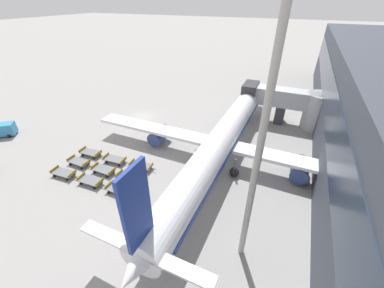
{
  "coord_description": "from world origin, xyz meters",
  "views": [
    {
      "loc": [
        25.34,
        -33.76,
        19.62
      ],
      "look_at": [
        14.52,
        -9.29,
        2.73
      ],
      "focal_mm": 22.0,
      "sensor_mm": 36.0,
      "label": 1
    }
  ],
  "objects_px": {
    "baggage_dolly_row_near_col_a": "(64,173)",
    "baggage_dolly_row_mid_b_col_b": "(115,159)",
    "baggage_dolly_row_mid_a_col_c": "(129,177)",
    "baggage_dolly_row_mid_a_col_a": "(79,162)",
    "apron_light_mast": "(273,78)",
    "baggage_dolly_row_near_col_b": "(91,181)",
    "baggage_dolly_row_mid_a_col_b": "(104,170)",
    "airplane": "(224,137)",
    "baggage_dolly_row_mid_b_col_c": "(141,166)",
    "baggage_dolly_row_near_col_c": "(119,190)",
    "baggage_dolly_row_mid_b_col_a": "(91,153)"
  },
  "relations": [
    {
      "from": "baggage_dolly_row_mid_a_col_a",
      "to": "baggage_dolly_row_mid_b_col_c",
      "type": "height_order",
      "value": "same"
    },
    {
      "from": "baggage_dolly_row_mid_b_col_b",
      "to": "baggage_dolly_row_mid_b_col_c",
      "type": "bearing_deg",
      "value": 4.42
    },
    {
      "from": "baggage_dolly_row_near_col_b",
      "to": "baggage_dolly_row_mid_b_col_b",
      "type": "relative_size",
      "value": 1.0
    },
    {
      "from": "baggage_dolly_row_near_col_a",
      "to": "baggage_dolly_row_near_col_c",
      "type": "distance_m",
      "value": 8.44
    },
    {
      "from": "baggage_dolly_row_mid_a_col_a",
      "to": "apron_light_mast",
      "type": "distance_m",
      "value": 28.23
    },
    {
      "from": "airplane",
      "to": "baggage_dolly_row_mid_b_col_a",
      "type": "height_order",
      "value": "airplane"
    },
    {
      "from": "baggage_dolly_row_near_col_b",
      "to": "baggage_dolly_row_mid_b_col_b",
      "type": "bearing_deg",
      "value": 92.59
    },
    {
      "from": "baggage_dolly_row_near_col_b",
      "to": "apron_light_mast",
      "type": "height_order",
      "value": "apron_light_mast"
    },
    {
      "from": "airplane",
      "to": "baggage_dolly_row_mid_b_col_a",
      "type": "distance_m",
      "value": 19.26
    },
    {
      "from": "baggage_dolly_row_mid_b_col_b",
      "to": "baggage_dolly_row_mid_a_col_a",
      "type": "bearing_deg",
      "value": -149.25
    },
    {
      "from": "baggage_dolly_row_mid_b_col_b",
      "to": "baggage_dolly_row_mid_b_col_a",
      "type": "bearing_deg",
      "value": -178.9
    },
    {
      "from": "baggage_dolly_row_near_col_a",
      "to": "apron_light_mast",
      "type": "height_order",
      "value": "apron_light_mast"
    },
    {
      "from": "airplane",
      "to": "baggage_dolly_row_mid_a_col_c",
      "type": "distance_m",
      "value": 13.62
    },
    {
      "from": "baggage_dolly_row_near_col_c",
      "to": "baggage_dolly_row_near_col_b",
      "type": "bearing_deg",
      "value": -178.04
    },
    {
      "from": "baggage_dolly_row_near_col_b",
      "to": "baggage_dolly_row_mid_a_col_b",
      "type": "distance_m",
      "value": 2.34
    },
    {
      "from": "baggage_dolly_row_near_col_a",
      "to": "baggage_dolly_row_mid_a_col_a",
      "type": "height_order",
      "value": "same"
    },
    {
      "from": "baggage_dolly_row_mid_a_col_c",
      "to": "baggage_dolly_row_mid_b_col_a",
      "type": "height_order",
      "value": "same"
    },
    {
      "from": "baggage_dolly_row_mid_a_col_c",
      "to": "baggage_dolly_row_near_col_c",
      "type": "bearing_deg",
      "value": -82.75
    },
    {
      "from": "baggage_dolly_row_near_col_a",
      "to": "baggage_dolly_row_near_col_c",
      "type": "xyz_separation_m",
      "value": [
        8.43,
        0.39,
        0.0
      ]
    },
    {
      "from": "baggage_dolly_row_mid_b_col_a",
      "to": "airplane",
      "type": "bearing_deg",
      "value": 22.84
    },
    {
      "from": "apron_light_mast",
      "to": "baggage_dolly_row_near_col_b",
      "type": "bearing_deg",
      "value": 175.6
    },
    {
      "from": "baggage_dolly_row_mid_b_col_b",
      "to": "baggage_dolly_row_mid_b_col_c",
      "type": "height_order",
      "value": "same"
    },
    {
      "from": "baggage_dolly_row_mid_a_col_b",
      "to": "baggage_dolly_row_mid_b_col_c",
      "type": "height_order",
      "value": "same"
    },
    {
      "from": "baggage_dolly_row_near_col_b",
      "to": "apron_light_mast",
      "type": "distance_m",
      "value": 24.53
    },
    {
      "from": "baggage_dolly_row_mid_a_col_c",
      "to": "baggage_dolly_row_mid_b_col_a",
      "type": "bearing_deg",
      "value": 164.91
    },
    {
      "from": "baggage_dolly_row_mid_a_col_c",
      "to": "baggage_dolly_row_mid_b_col_b",
      "type": "distance_m",
      "value": 4.72
    },
    {
      "from": "baggage_dolly_row_mid_a_col_a",
      "to": "baggage_dolly_row_mid_a_col_c",
      "type": "relative_size",
      "value": 1.0
    },
    {
      "from": "baggage_dolly_row_near_col_a",
      "to": "baggage_dolly_row_mid_b_col_c",
      "type": "xyz_separation_m",
      "value": [
        8.18,
        5.32,
        0.0
      ]
    },
    {
      "from": "baggage_dolly_row_mid_b_col_b",
      "to": "baggage_dolly_row_mid_b_col_c",
      "type": "relative_size",
      "value": 1.0
    },
    {
      "from": "baggage_dolly_row_mid_a_col_b",
      "to": "airplane",
      "type": "bearing_deg",
      "value": 36.59
    },
    {
      "from": "airplane",
      "to": "baggage_dolly_row_mid_b_col_b",
      "type": "bearing_deg",
      "value": -151.15
    },
    {
      "from": "baggage_dolly_row_near_col_b",
      "to": "baggage_dolly_row_mid_a_col_b",
      "type": "height_order",
      "value": "same"
    },
    {
      "from": "baggage_dolly_row_near_col_b",
      "to": "baggage_dolly_row_mid_b_col_a",
      "type": "height_order",
      "value": "same"
    },
    {
      "from": "airplane",
      "to": "baggage_dolly_row_mid_a_col_a",
      "type": "relative_size",
      "value": 12.07
    },
    {
      "from": "baggage_dolly_row_mid_a_col_b",
      "to": "baggage_dolly_row_mid_b_col_a",
      "type": "distance_m",
      "value": 5.02
    },
    {
      "from": "baggage_dolly_row_mid_a_col_b",
      "to": "baggage_dolly_row_mid_b_col_b",
      "type": "height_order",
      "value": "same"
    },
    {
      "from": "baggage_dolly_row_mid_a_col_c",
      "to": "baggage_dolly_row_near_col_a",
      "type": "bearing_deg",
      "value": -161.92
    },
    {
      "from": "baggage_dolly_row_near_col_b",
      "to": "baggage_dolly_row_mid_a_col_a",
      "type": "bearing_deg",
      "value": 151.75
    },
    {
      "from": "baggage_dolly_row_near_col_a",
      "to": "baggage_dolly_row_mid_b_col_b",
      "type": "distance_m",
      "value": 6.43
    },
    {
      "from": "baggage_dolly_row_near_col_c",
      "to": "baggage_dolly_row_mid_b_col_a",
      "type": "bearing_deg",
      "value": 152.41
    },
    {
      "from": "baggage_dolly_row_mid_a_col_a",
      "to": "baggage_dolly_row_mid_a_col_c",
      "type": "height_order",
      "value": "same"
    },
    {
      "from": "baggage_dolly_row_mid_b_col_c",
      "to": "airplane",
      "type": "bearing_deg",
      "value": 37.43
    },
    {
      "from": "baggage_dolly_row_mid_b_col_b",
      "to": "baggage_dolly_row_mid_b_col_c",
      "type": "xyz_separation_m",
      "value": [
        4.14,
        0.32,
        0.0
      ]
    },
    {
      "from": "baggage_dolly_row_mid_a_col_a",
      "to": "baggage_dolly_row_mid_a_col_c",
      "type": "xyz_separation_m",
      "value": [
        8.2,
        0.1,
        0.0
      ]
    },
    {
      "from": "baggage_dolly_row_near_col_b",
      "to": "baggage_dolly_row_mid_b_col_a",
      "type": "xyz_separation_m",
      "value": [
        -4.49,
        4.67,
        0.0
      ]
    },
    {
      "from": "baggage_dolly_row_near_col_a",
      "to": "baggage_dolly_row_mid_a_col_c",
      "type": "height_order",
      "value": "same"
    },
    {
      "from": "airplane",
      "to": "baggage_dolly_row_near_col_c",
      "type": "relative_size",
      "value": 12.07
    },
    {
      "from": "apron_light_mast",
      "to": "baggage_dolly_row_mid_a_col_b",
      "type": "bearing_deg",
      "value": 168.74
    },
    {
      "from": "baggage_dolly_row_mid_a_col_b",
      "to": "baggage_dolly_row_mid_a_col_c",
      "type": "relative_size",
      "value": 1.0
    },
    {
      "from": "baggage_dolly_row_near_col_a",
      "to": "baggage_dolly_row_mid_a_col_c",
      "type": "xyz_separation_m",
      "value": [
        8.15,
        2.66,
        0.0
      ]
    }
  ]
}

